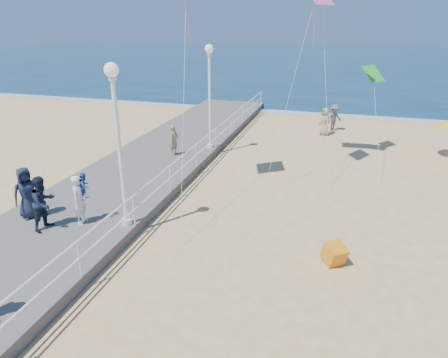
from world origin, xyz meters
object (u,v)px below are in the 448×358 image
(spectator_6, at_px, (174,140))
(spectator_7, at_px, (43,203))
(woman_holding_toddler, at_px, (80,200))
(beach_walker_c, at_px, (325,122))
(lamp_post_mid, at_px, (118,131))
(lamp_post_far, at_px, (210,86))
(spectator_4, at_px, (27,193))
(box_kite, at_px, (334,256))
(toddler_held, at_px, (85,186))
(beach_walker_a, at_px, (334,118))

(spectator_6, height_order, spectator_7, spectator_7)
(woman_holding_toddler, relative_size, beach_walker_c, 0.99)
(lamp_post_mid, xyz_separation_m, spectator_7, (-2.41, -1.00, -2.34))
(lamp_post_mid, xyz_separation_m, lamp_post_far, (0.00, 9.00, 0.00))
(spectator_4, bearing_deg, beach_walker_c, 2.42)
(woman_holding_toddler, height_order, box_kite, woman_holding_toddler)
(lamp_post_mid, relative_size, box_kite, 8.87)
(spectator_4, distance_m, beach_walker_c, 17.80)
(toddler_held, xyz_separation_m, spectator_4, (-2.16, -0.30, -0.39))
(box_kite, bearing_deg, beach_walker_c, 58.14)
(spectator_6, bearing_deg, beach_walker_c, -31.79)
(spectator_4, distance_m, spectator_7, 1.20)
(toddler_held, height_order, box_kite, toddler_held)
(spectator_7, bearing_deg, spectator_4, 72.13)
(beach_walker_a, relative_size, beach_walker_c, 1.00)
(spectator_4, xyz_separation_m, spectator_7, (1.09, -0.50, -0.00))
(lamp_post_far, xyz_separation_m, beach_walker_c, (5.66, 5.75, -2.79))
(lamp_post_mid, xyz_separation_m, beach_walker_c, (5.66, 14.75, -2.79))
(spectator_4, xyz_separation_m, box_kite, (10.35, 0.65, -1.02))
(spectator_4, bearing_deg, spectator_7, -81.09)
(woman_holding_toddler, bearing_deg, spectator_4, 88.88)
(toddler_held, relative_size, box_kite, 1.55)
(lamp_post_far, bearing_deg, spectator_7, -103.54)
(woman_holding_toddler, relative_size, box_kite, 2.85)
(spectator_6, height_order, beach_walker_a, spectator_6)
(lamp_post_far, xyz_separation_m, woman_holding_toddler, (-1.49, -9.35, -2.40))
(toddler_held, distance_m, box_kite, 8.32)
(spectator_6, height_order, beach_walker_c, spectator_6)
(beach_walker_c, bearing_deg, lamp_post_mid, -55.13)
(lamp_post_mid, bearing_deg, beach_walker_c, 69.01)
(lamp_post_mid, relative_size, toddler_held, 5.73)
(box_kite, bearing_deg, woman_holding_toddler, 146.91)
(spectator_6, distance_m, beach_walker_c, 10.24)
(lamp_post_mid, height_order, spectator_7, lamp_post_mid)
(toddler_held, bearing_deg, beach_walker_a, -30.31)
(lamp_post_far, height_order, toddler_held, lamp_post_far)
(spectator_7, bearing_deg, beach_walker_a, -20.25)
(spectator_4, distance_m, box_kite, 10.42)
(lamp_post_mid, relative_size, woman_holding_toddler, 3.11)
(woman_holding_toddler, distance_m, spectator_4, 2.01)
(lamp_post_far, xyz_separation_m, spectator_6, (-1.37, -1.68, -2.49))
(woman_holding_toddler, height_order, spectator_7, spectator_7)
(lamp_post_mid, height_order, spectator_6, lamp_post_mid)
(beach_walker_a, bearing_deg, box_kite, -134.01)
(woman_holding_toddler, xyz_separation_m, beach_walker_c, (7.15, 15.10, -0.39))
(spectator_7, bearing_deg, woman_holding_toddler, -48.18)
(beach_walker_c, distance_m, box_kite, 14.67)
(lamp_post_far, distance_m, beach_walker_c, 8.54)
(spectator_6, bearing_deg, woman_holding_toddler, -169.31)
(lamp_post_mid, relative_size, spectator_4, 2.89)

